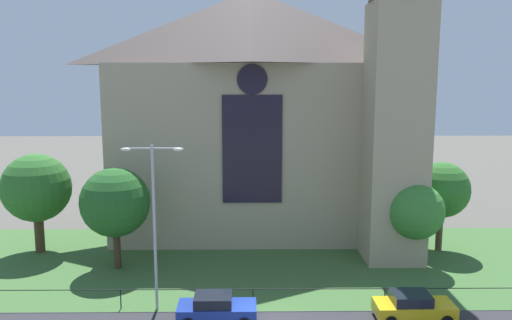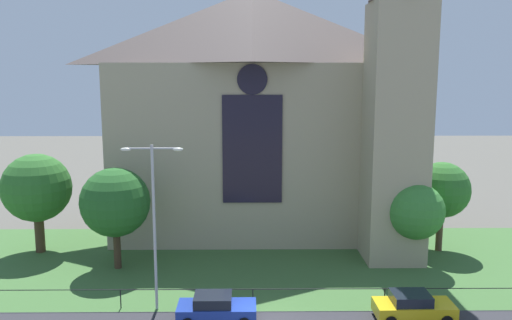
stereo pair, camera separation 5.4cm
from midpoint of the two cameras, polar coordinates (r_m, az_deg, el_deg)
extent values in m
plane|color=#56544C|center=(37.38, 0.25, -11.13)|extent=(160.00, 160.00, 0.00)
cube|color=#3D6633|center=(35.51, 0.30, -12.24)|extent=(120.00, 20.00, 0.01)
cube|color=tan|center=(43.98, -0.40, 1.35)|extent=(22.00, 12.00, 14.00)
pyramid|color=#594C47|center=(43.77, -0.41, 14.44)|extent=(22.00, 12.00, 6.00)
cube|color=black|center=(37.89, -0.37, 1.17)|extent=(4.40, 0.16, 8.00)
cylinder|color=black|center=(37.53, -0.38, 8.91)|extent=(2.20, 0.15, 2.20)
cube|color=tan|center=(37.20, 15.25, 2.72)|extent=(4.00, 4.00, 18.00)
cylinder|color=black|center=(30.00, -0.29, -14.11)|extent=(29.98, 0.05, 0.05)
cylinder|color=black|center=(31.11, -14.71, -14.66)|extent=(0.06, 0.07, 1.10)
cylinder|color=black|center=(30.22, -0.29, -15.07)|extent=(0.06, 0.07, 1.10)
cylinder|color=black|center=(31.17, 14.10, -14.58)|extent=(0.06, 0.07, 1.10)
cylinder|color=#423021|center=(36.90, -15.07, -9.36)|extent=(0.49, 0.49, 2.88)
sphere|color=#235B23|center=(36.03, -15.28, -4.53)|extent=(4.69, 4.69, 4.69)
cylinder|color=#4C3823|center=(42.07, -22.80, -7.37)|extent=(0.70, 0.70, 3.03)
sphere|color=#2D6B28|center=(41.27, -23.09, -2.83)|extent=(5.03, 5.03, 5.03)
cylinder|color=#423021|center=(37.62, 17.13, -9.41)|extent=(0.42, 0.42, 2.49)
sphere|color=#387F33|center=(36.87, 17.32, -5.43)|extent=(3.88, 3.88, 3.88)
cylinder|color=brown|center=(41.49, 19.68, -7.34)|extent=(0.49, 0.49, 3.13)
sphere|color=#2D6B28|center=(40.75, 19.92, -3.12)|extent=(4.16, 4.16, 4.16)
cylinder|color=#B2B2B7|center=(29.17, -11.13, -7.49)|extent=(0.16, 0.16, 9.37)
cylinder|color=#B2B2B7|center=(28.37, -12.79, 1.26)|extent=(1.40, 0.10, 0.10)
cylinder|color=#B2B2B7|center=(28.11, -10.00, 1.28)|extent=(1.40, 0.10, 0.10)
ellipsoid|color=white|center=(28.54, -14.16, 1.15)|extent=(0.57, 0.26, 0.20)
ellipsoid|color=white|center=(28.01, -8.59, 1.18)|extent=(0.57, 0.26, 0.20)
cube|color=#1E3899|center=(28.75, -4.30, -16.29)|extent=(4.21, 1.82, 0.70)
cube|color=black|center=(28.50, -4.73, -15.15)|extent=(2.01, 1.61, 0.55)
cylinder|color=black|center=(29.64, -1.23, -16.07)|extent=(0.64, 0.22, 0.64)
cylinder|color=black|center=(29.80, -7.12, -16.00)|extent=(0.64, 0.22, 0.64)
cube|color=gold|center=(30.10, 17.12, -15.48)|extent=(4.22, 1.84, 0.70)
cube|color=black|center=(29.79, 16.80, -14.42)|extent=(2.02, 1.62, 0.55)
cylinder|color=black|center=(31.45, 19.21, -15.06)|extent=(0.64, 0.23, 0.64)
cylinder|color=black|center=(30.59, 13.84, -15.51)|extent=(0.64, 0.23, 0.64)
camera|label=1|loc=(0.03, -89.95, 0.01)|focal=36.13mm
camera|label=2|loc=(0.03, 90.05, -0.01)|focal=36.13mm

